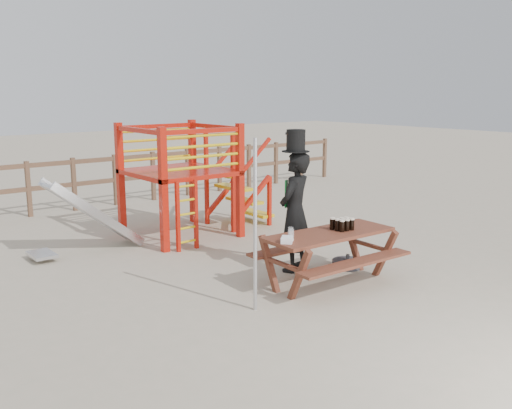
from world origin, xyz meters
name	(u,v)px	position (x,y,z in m)	size (l,w,h in m)	color
ground	(306,288)	(0.00, 0.00, 0.00)	(60.00, 60.00, 0.00)	tan
back_fence	(95,176)	(0.00, 7.00, 0.74)	(15.09, 0.09, 1.20)	brown
playground_fort	(177,179)	(0.12, 3.58, 1.07)	(4.71, 1.84, 2.10)	#B7190C
picnic_table	(329,251)	(0.40, -0.05, 0.47)	(1.97, 1.40, 0.74)	brown
man_with_hat	(295,209)	(0.43, 0.70, 0.95)	(0.77, 0.65, 2.13)	black
metal_pole	(255,226)	(-1.04, -0.18, 1.07)	(0.05, 0.05, 2.14)	#B2B2B7
parasol_base	(347,264)	(1.16, 0.28, 0.06)	(0.48, 0.48, 0.20)	#36363A
paper_bag	(287,240)	(-0.44, -0.09, 0.78)	(0.18, 0.14, 0.08)	white
stout_pints	(343,224)	(0.63, -0.08, 0.83)	(0.26, 0.27, 0.17)	black
empty_glasses	(291,234)	(-0.28, 0.01, 0.81)	(0.14, 0.16, 0.15)	silver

